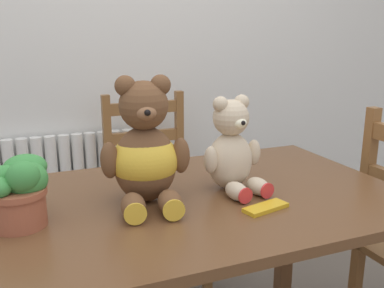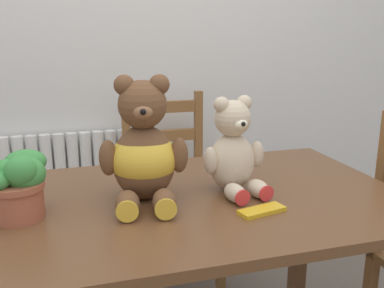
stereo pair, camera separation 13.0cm
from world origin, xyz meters
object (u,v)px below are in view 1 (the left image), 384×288
object	(u,v)px
wooden_chair_behind	(154,193)
potted_plant	(20,189)
teddy_bear_left	(145,153)
chocolate_bar	(266,208)
teddy_bear_right	(232,150)

from	to	relation	value
wooden_chair_behind	potted_plant	world-z (taller)	wooden_chair_behind
teddy_bear_left	chocolate_bar	xyz separation A→B (m)	(0.30, -0.19, -0.14)
teddy_bear_right	chocolate_bar	xyz separation A→B (m)	(0.01, -0.19, -0.12)
potted_plant	wooden_chair_behind	bearing A→B (deg)	54.31
teddy_bear_right	chocolate_bar	size ratio (longest dim) A/B	2.20
wooden_chair_behind	potted_plant	distance (m)	1.13
wooden_chair_behind	teddy_bear_right	xyz separation A→B (m)	(0.01, -0.82, 0.44)
wooden_chair_behind	chocolate_bar	world-z (taller)	wooden_chair_behind
teddy_bear_left	potted_plant	distance (m)	0.35
wooden_chair_behind	teddy_bear_left	distance (m)	0.98
chocolate_bar	teddy_bear_right	bearing A→B (deg)	94.21
teddy_bear_left	potted_plant	xyz separation A→B (m)	(-0.35, -0.04, -0.05)
teddy_bear_right	chocolate_bar	world-z (taller)	teddy_bear_right
potted_plant	chocolate_bar	xyz separation A→B (m)	(0.64, -0.15, -0.09)
wooden_chair_behind	teddy_bear_left	xyz separation A→B (m)	(-0.27, -0.82, 0.46)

